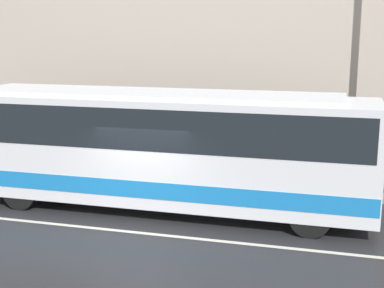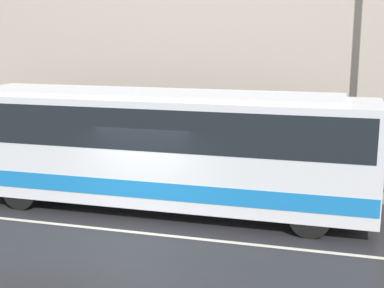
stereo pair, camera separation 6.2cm
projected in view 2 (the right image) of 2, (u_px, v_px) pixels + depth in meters
name	position (u px, v px, depth m)	size (l,w,h in m)	color
ground_plane	(133.00, 232.00, 13.30)	(60.00, 60.00, 0.00)	#262628
sidewalk	(190.00, 175.00, 18.26)	(60.00, 2.56, 0.14)	gray
building_facade	(201.00, 44.00, 18.69)	(60.00, 0.35, 9.28)	#B7A899
lane_stripe	(133.00, 232.00, 13.30)	(54.00, 0.14, 0.01)	beige
transit_bus	(153.00, 143.00, 14.78)	(11.96, 2.53, 3.30)	silver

